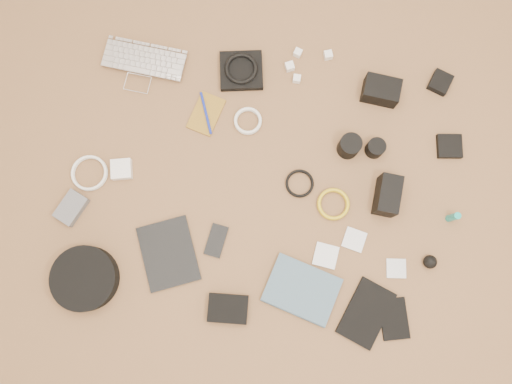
# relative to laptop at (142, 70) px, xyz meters

# --- Properties ---
(laptop) EXTENTS (0.32, 0.24, 0.02)m
(laptop) POSITION_rel_laptop_xyz_m (0.00, 0.00, 0.00)
(laptop) COLOR silver
(laptop) RESTS_ON ground
(headphone_pouch) EXTENTS (0.17, 0.17, 0.03)m
(headphone_pouch) POSITION_rel_laptop_xyz_m (0.36, 0.04, 0.00)
(headphone_pouch) COLOR black
(headphone_pouch) RESTS_ON ground
(headphones) EXTENTS (0.14, 0.14, 0.02)m
(headphones) POSITION_rel_laptop_xyz_m (0.36, 0.04, 0.02)
(headphones) COLOR black
(headphones) RESTS_ON headphone_pouch
(charger_a) EXTENTS (0.03, 0.03, 0.03)m
(charger_a) POSITION_rel_laptop_xyz_m (0.56, 0.14, 0.00)
(charger_a) COLOR white
(charger_a) RESTS_ON ground
(charger_b) EXTENTS (0.04, 0.04, 0.03)m
(charger_b) POSITION_rel_laptop_xyz_m (0.54, 0.08, 0.00)
(charger_b) COLOR white
(charger_b) RESTS_ON ground
(charger_c) EXTENTS (0.04, 0.04, 0.03)m
(charger_c) POSITION_rel_laptop_xyz_m (0.67, 0.14, 0.00)
(charger_c) COLOR white
(charger_c) RESTS_ON ground
(charger_d) EXTENTS (0.03, 0.03, 0.03)m
(charger_d) POSITION_rel_laptop_xyz_m (0.57, 0.03, 0.00)
(charger_d) COLOR white
(charger_d) RESTS_ON ground
(dslr_camera) EXTENTS (0.14, 0.10, 0.07)m
(dslr_camera) POSITION_rel_laptop_xyz_m (0.87, 0.02, 0.02)
(dslr_camera) COLOR black
(dslr_camera) RESTS_ON ground
(lens_pouch) EXTENTS (0.09, 0.10, 0.03)m
(lens_pouch) POSITION_rel_laptop_xyz_m (1.09, 0.08, 0.00)
(lens_pouch) COLOR black
(lens_pouch) RESTS_ON ground
(notebook_olive) EXTENTS (0.13, 0.17, 0.01)m
(notebook_olive) POSITION_rel_laptop_xyz_m (0.25, -0.13, -0.01)
(notebook_olive) COLOR olive
(notebook_olive) RESTS_ON ground
(pen_blue) EXTENTS (0.07, 0.15, 0.01)m
(pen_blue) POSITION_rel_laptop_xyz_m (0.25, -0.13, 0.00)
(pen_blue) COLOR #1424A3
(pen_blue) RESTS_ON notebook_olive
(cable_white_a) EXTENTS (0.13, 0.13, 0.01)m
(cable_white_a) POSITION_rel_laptop_xyz_m (0.41, -0.14, -0.01)
(cable_white_a) COLOR white
(cable_white_a) RESTS_ON ground
(lens_a) EXTENTS (0.08, 0.08, 0.08)m
(lens_a) POSITION_rel_laptop_xyz_m (0.77, -0.20, 0.03)
(lens_a) COLOR black
(lens_a) RESTS_ON ground
(lens_b) EXTENTS (0.07, 0.07, 0.06)m
(lens_b) POSITION_rel_laptop_xyz_m (0.87, -0.20, 0.02)
(lens_b) COLOR black
(lens_b) RESTS_ON ground
(card_reader) EXTENTS (0.09, 0.09, 0.02)m
(card_reader) POSITION_rel_laptop_xyz_m (1.13, -0.15, -0.00)
(card_reader) COLOR black
(card_reader) RESTS_ON ground
(power_brick) EXTENTS (0.08, 0.08, 0.03)m
(power_brick) POSITION_rel_laptop_xyz_m (-0.01, -0.37, 0.00)
(power_brick) COLOR white
(power_brick) RESTS_ON ground
(cable_white_b) EXTENTS (0.16, 0.16, 0.01)m
(cable_white_b) POSITION_rel_laptop_xyz_m (-0.12, -0.40, -0.01)
(cable_white_b) COLOR white
(cable_white_b) RESTS_ON ground
(cable_black) EXTENTS (0.11, 0.11, 0.01)m
(cable_black) POSITION_rel_laptop_xyz_m (0.62, -0.35, -0.01)
(cable_black) COLOR black
(cable_black) RESTS_ON ground
(cable_yellow) EXTENTS (0.12, 0.12, 0.01)m
(cable_yellow) POSITION_rel_laptop_xyz_m (0.74, -0.41, -0.01)
(cable_yellow) COLOR gold
(cable_yellow) RESTS_ON ground
(flash) EXTENTS (0.08, 0.14, 0.10)m
(flash) POSITION_rel_laptop_xyz_m (0.92, -0.36, 0.04)
(flash) COLOR black
(flash) RESTS_ON ground
(lens_cleaner) EXTENTS (0.03, 0.03, 0.08)m
(lens_cleaner) POSITION_rel_laptop_xyz_m (1.15, -0.41, 0.03)
(lens_cleaner) COLOR teal
(lens_cleaner) RESTS_ON ground
(battery_charger) EXTENTS (0.11, 0.13, 0.03)m
(battery_charger) POSITION_rel_laptop_xyz_m (-0.16, -0.53, 0.00)
(battery_charger) COLOR #5B5C61
(battery_charger) RESTS_ON ground
(tablet) EXTENTS (0.25, 0.28, 0.01)m
(tablet) POSITION_rel_laptop_xyz_m (0.19, -0.65, -0.01)
(tablet) COLOR black
(tablet) RESTS_ON ground
(phone) EXTENTS (0.08, 0.12, 0.01)m
(phone) POSITION_rel_laptop_xyz_m (0.35, -0.58, -0.01)
(phone) COLOR black
(phone) RESTS_ON ground
(filter_case_left) EXTENTS (0.09, 0.09, 0.01)m
(filter_case_left) POSITION_rel_laptop_xyz_m (0.73, -0.59, -0.01)
(filter_case_left) COLOR silver
(filter_case_left) RESTS_ON ground
(filter_case_mid) EXTENTS (0.09, 0.09, 0.01)m
(filter_case_mid) POSITION_rel_laptop_xyz_m (0.83, -0.52, -0.01)
(filter_case_mid) COLOR silver
(filter_case_mid) RESTS_ON ground
(filter_case_right) EXTENTS (0.07, 0.07, 0.01)m
(filter_case_right) POSITION_rel_laptop_xyz_m (0.98, -0.60, -0.01)
(filter_case_right) COLOR silver
(filter_case_right) RESTS_ON ground
(air_blower) EXTENTS (0.05, 0.05, 0.05)m
(air_blower) POSITION_rel_laptop_xyz_m (1.08, -0.57, 0.01)
(air_blower) COLOR black
(air_blower) RESTS_ON ground
(headphone_case) EXTENTS (0.25, 0.25, 0.06)m
(headphone_case) POSITION_rel_laptop_xyz_m (-0.07, -0.76, 0.02)
(headphone_case) COLOR black
(headphone_case) RESTS_ON ground
(drive_case) EXTENTS (0.14, 0.10, 0.03)m
(drive_case) POSITION_rel_laptop_xyz_m (0.42, -0.81, 0.00)
(drive_case) COLOR black
(drive_case) RESTS_ON ground
(paperback) EXTENTS (0.27, 0.23, 0.02)m
(paperback) POSITION_rel_laptop_xyz_m (0.64, -0.80, -0.00)
(paperback) COLOR #445F73
(paperback) RESTS_ON ground
(notebook_black_a) EXTENTS (0.20, 0.24, 0.01)m
(notebook_black_a) POSITION_rel_laptop_xyz_m (0.89, -0.77, -0.00)
(notebook_black_a) COLOR black
(notebook_black_a) RESTS_ON ground
(notebook_black_b) EXTENTS (0.12, 0.15, 0.01)m
(notebook_black_b) POSITION_rel_laptop_xyz_m (0.98, -0.77, -0.01)
(notebook_black_b) COLOR black
(notebook_black_b) RESTS_ON ground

